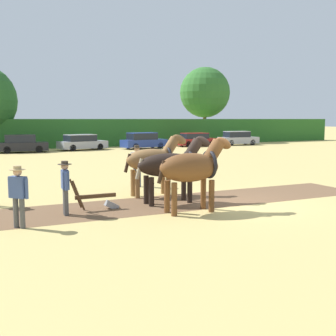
% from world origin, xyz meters
% --- Properties ---
extents(ground_plane, '(240.00, 240.00, 0.00)m').
position_xyz_m(ground_plane, '(0.00, 0.00, 0.00)').
color(ground_plane, tan).
extents(plowed_furrow_strip, '(22.54, 3.54, 0.01)m').
position_xyz_m(plowed_furrow_strip, '(-5.31, 1.18, 0.00)').
color(plowed_furrow_strip, brown).
rests_on(plowed_furrow_strip, ground).
extents(hedgerow, '(74.11, 1.24, 2.90)m').
position_xyz_m(hedgerow, '(0.00, 31.02, 1.45)').
color(hedgerow, '#286023').
rests_on(hedgerow, ground).
extents(tree_right, '(6.33, 6.33, 9.41)m').
position_xyz_m(tree_right, '(20.07, 34.32, 6.23)').
color(tree_right, brown).
rests_on(tree_right, ground).
extents(draft_horse_lead_left, '(2.66, 1.00, 2.41)m').
position_xyz_m(draft_horse_lead_left, '(-1.88, -0.49, 1.40)').
color(draft_horse_lead_left, brown).
rests_on(draft_horse_lead_left, ground).
extents(draft_horse_lead_right, '(2.91, 0.91, 2.38)m').
position_xyz_m(draft_horse_lead_right, '(-1.82, 1.07, 1.33)').
color(draft_horse_lead_right, black).
rests_on(draft_horse_lead_right, ground).
extents(draft_horse_trail_left, '(2.62, 0.93, 2.39)m').
position_xyz_m(draft_horse_trail_left, '(-1.78, 2.64, 1.37)').
color(draft_horse_trail_left, brown).
rests_on(draft_horse_trail_left, ground).
extents(plow, '(1.58, 0.47, 1.13)m').
position_xyz_m(plow, '(-4.38, 1.15, 0.32)').
color(plow, '#4C331E').
rests_on(plow, ground).
extents(farmer_at_plow, '(0.41, 0.65, 1.66)m').
position_xyz_m(farmer_at_plow, '(-5.53, 0.86, 0.96)').
color(farmer_at_plow, '#4C4C4C').
rests_on(farmer_at_plow, ground).
extents(farmer_beside_team, '(0.45, 0.60, 1.79)m').
position_xyz_m(farmer_beside_team, '(-1.52, 4.89, 1.06)').
color(farmer_beside_team, '#28334C').
rests_on(farmer_beside_team, ground).
extents(farmer_onlooker_left, '(0.46, 0.52, 1.68)m').
position_xyz_m(farmer_onlooker_left, '(-7.00, -0.10, 0.98)').
color(farmer_onlooker_left, '#4C4C4C').
rests_on(farmer_onlooker_left, ground).
extents(parked_car_center, '(4.32, 2.14, 1.54)m').
position_xyz_m(parked_car_center, '(-3.29, 26.63, 0.74)').
color(parked_car_center, black).
rests_on(parked_car_center, ground).
extents(parked_car_center_right, '(4.74, 2.61, 1.46)m').
position_xyz_m(parked_car_center_right, '(2.17, 27.22, 0.70)').
color(parked_car_center_right, '#9E9EA8').
rests_on(parked_car_center_right, ground).
extents(parked_car_right, '(4.66, 2.23, 1.58)m').
position_xyz_m(parked_car_right, '(8.07, 26.29, 0.75)').
color(parked_car_right, navy).
rests_on(parked_car_right, ground).
extents(parked_car_far_right, '(4.54, 2.03, 1.43)m').
position_xyz_m(parked_car_far_right, '(14.51, 27.08, 0.69)').
color(parked_car_far_right, maroon).
rests_on(parked_car_far_right, ground).
extents(parked_car_end_right, '(4.58, 2.06, 1.55)m').
position_xyz_m(parked_car_end_right, '(19.83, 26.84, 0.74)').
color(parked_car_end_right, '#A8A8B2').
rests_on(parked_car_end_right, ground).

